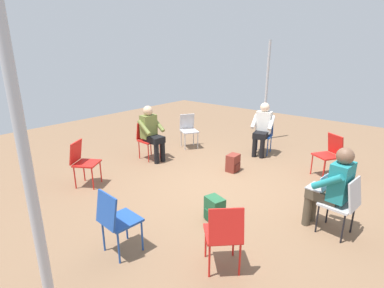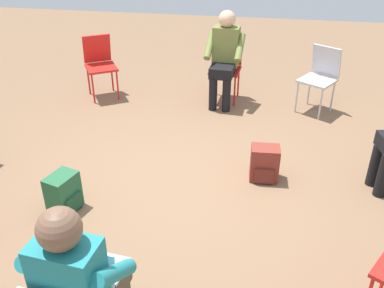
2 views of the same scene
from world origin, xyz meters
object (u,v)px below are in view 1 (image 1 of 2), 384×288
Objects in this scene: chair_northeast at (224,233)px; backpack_near_laptop_user at (215,210)px; chair_west at (264,133)px; chair_southeast at (83,160)px; backpack_by_empty_chair at (233,164)px; chair_east at (116,218)px; chair_south at (147,137)px; person_with_laptop at (333,185)px; chair_north at (344,202)px; person_in_olive at (151,130)px; person_in_white at (263,126)px; chair_southwest at (188,128)px; chair_northwest at (330,152)px.

backpack_near_laptop_user is (-0.81, -0.70, -0.34)m from chair_northeast.
chair_west is 4.19m from chair_southeast.
chair_southeast is 2.95m from backpack_by_empty_chair.
chair_east is 2.36× the size of backpack_near_laptop_user.
chair_east is at bearing 45.92° from chair_south.
chair_west is 1.00× the size of chair_east.
chair_south is 4.14m from person_with_laptop.
backpack_near_laptop_user is (-1.39, 0.47, -0.34)m from chair_east.
chair_south is 1.76m from chair_southeast.
chair_north is 4.15m from person_in_olive.
backpack_by_empty_chair is (-0.97, -2.17, -0.53)m from person_with_laptop.
person_with_laptop is at bearing 77.53° from chair_southeast.
chair_north is 0.69× the size of person_in_white.
chair_west is 4.68m from chair_east.
backpack_near_laptop_user is (-0.57, 2.56, -0.34)m from chair_southeast.
chair_northeast is at bearing 30.51° from chair_east.
person_with_laptop is 1.00× the size of person_in_white.
chair_southeast and chair_east have the same top height.
person_with_laptop is 3.44× the size of backpack_near_laptop_user.
chair_southeast is at bearing 115.75° from person_with_laptop.
chair_southwest is 1.91m from backpack_by_empty_chair.
chair_south is 4.31m from chair_north.
person_in_white is 3.27m from backpack_near_laptop_user.
backpack_by_empty_chair is (0.65, 1.77, -0.34)m from chair_southwest.
backpack_near_laptop_user is (0.80, -1.36, -0.53)m from person_with_laptop.
chair_southwest is at bearing 74.11° from person_with_laptop.
chair_northeast is at bearing 30.20° from backpack_by_empty_chair.
chair_southeast is 4.06m from person_in_white.
backpack_near_laptop_user is (1.16, 2.59, -0.54)m from person_in_olive.
chair_northeast is (1.99, 3.46, 0.00)m from chair_south.
chair_southwest is 1.00× the size of chair_north.
person_in_olive reaches higher than chair_east.
backpack_near_laptop_user is 1.00× the size of backpack_by_empty_chair.
backpack_near_laptop_user is (2.42, 2.57, -0.34)m from chair_southwest.
person_in_white is at bearing 90.00° from chair_west.
chair_southeast is at bearing 10.50° from chair_south.
chair_north is (2.48, 2.42, 0.00)m from chair_west.
chair_south is 1.00× the size of chair_southwest.
chair_southwest is at bearing 37.71° from chair_northwest.
person_with_laptop reaches higher than chair_south.
chair_southeast is at bearing 162.77° from chair_east.
chair_northeast is 2.36× the size of backpack_by_empty_chair.
chair_south and chair_east have the same top height.
chair_east is at bearing 82.19° from person_in_white.
chair_northeast reaches higher than backpack_near_laptop_user.
chair_west is 0.26m from person_in_white.
chair_south is 0.69× the size of person_in_olive.
chair_southwest is at bearing 14.21° from chair_west.
chair_southwest is 1.00× the size of chair_northeast.
chair_south is 1.00× the size of chair_north.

